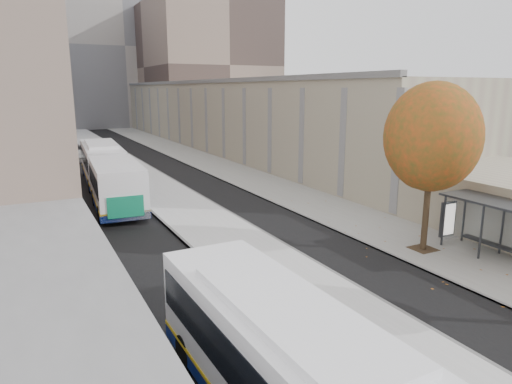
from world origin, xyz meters
TOP-DOWN VIEW (x-y plane):
  - bus_platform at (-3.88, 35.00)m, footprint 4.25×150.00m
  - sidewalk at (4.12, 35.00)m, footprint 4.75×150.00m
  - building_tan at (15.50, 64.00)m, footprint 18.00×92.00m
  - building_far_block at (6.00, 96.00)m, footprint 30.00×18.00m
  - bus_shelter at (5.69, 10.96)m, footprint 1.90×4.40m
  - tree_c at (3.60, 13.00)m, footprint 4.20×4.20m
  - bus_far at (-7.26, 31.96)m, footprint 3.85×18.29m
  - distant_car at (-7.36, 48.58)m, footprint 2.22×3.78m

SIDE VIEW (x-z plane):
  - sidewalk at x=4.12m, z-range 0.00..0.08m
  - bus_platform at x=-3.88m, z-range 0.00..0.15m
  - distant_car at x=-7.36m, z-range 0.00..1.21m
  - bus_far at x=-7.26m, z-range 0.14..3.17m
  - bus_shelter at x=5.69m, z-range 0.92..3.45m
  - building_tan at x=15.50m, z-range 0.00..8.00m
  - tree_c at x=3.60m, z-range 1.61..8.89m
  - building_far_block at x=6.00m, z-range 0.00..30.00m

